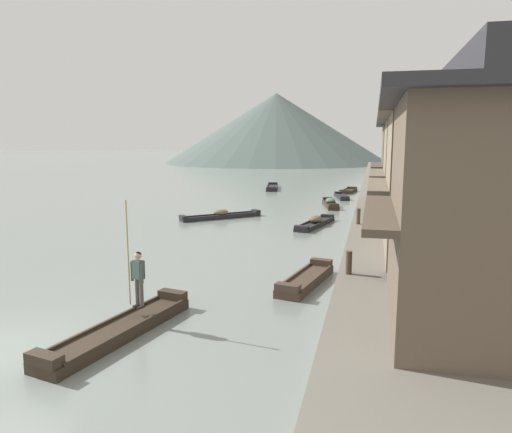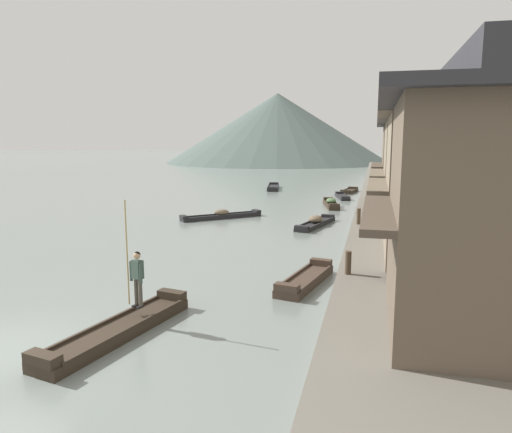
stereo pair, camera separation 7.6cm
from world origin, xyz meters
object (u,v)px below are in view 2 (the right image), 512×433
Objects in this scene: boat_midriver_drifting at (349,191)px; boat_midriver_upstream at (222,216)px; mooring_post_dock_near at (348,263)px; house_waterfront_tall at (441,166)px; boatman_person at (137,272)px; boat_moored_far at (316,222)px; boat_foreground_poled at (119,330)px; boat_moored_third at (273,188)px; boat_moored_nearest at (305,280)px; mooring_post_dock_mid at (359,216)px; boat_upstream_distant at (331,204)px; house_waterfront_second at (470,177)px; boat_moored_second at (342,197)px; house_waterfront_narrow at (423,160)px.

boat_midriver_drifting is 0.82× the size of boat_midriver_upstream.
house_waterfront_tall is at bearing 68.42° from mooring_post_dock_near.
boatman_person is 0.61× the size of boat_moored_far.
mooring_post_dock_near is (9.10, -14.59, 1.08)m from boat_midriver_upstream.
boat_foreground_poled reaches higher than boat_midriver_drifting.
boatman_person is at bearing -83.81° from boat_moored_third.
boat_moored_nearest is 4.96× the size of mooring_post_dock_mid.
boat_moored_far is at bearing -71.20° from boat_moored_third.
mooring_post_dock_mid is at bearing -174.14° from house_waterfront_tall.
boatman_person is 0.69× the size of boat_upstream_distant.
mooring_post_dock_mid reaches higher than boat_moored_far.
boatman_person reaches higher than boat_midriver_drifting.
boat_moored_third reaches higher than boat_midriver_drifting.
boat_midriver_drifting is 32.63m from mooring_post_dock_near.
boat_moored_far is 6.57× the size of mooring_post_dock_near.
house_waterfront_second reaches higher than mooring_post_dock_mid.
boat_moored_third is 1.29× the size of boat_upstream_distant.
boat_upstream_distant reaches higher than boat_foreground_poled.
boatman_person is at bearing -96.56° from boat_moored_second.
boat_midriver_drifting is 30.13m from house_waterfront_second.
house_waterfront_tall and house_waterfront_narrow have the same top height.
house_waterfront_tall is at bearing 91.18° from house_waterfront_second.
boat_midriver_upstream is 14.32m from house_waterfront_tall.
boat_foreground_poled is 24.17m from house_waterfront_narrow.
boatman_person is 25.80m from boat_upstream_distant.
boat_midriver_upstream is at bearing -167.12° from house_waterfront_narrow.
boat_upstream_distant reaches higher than boat_midriver_drifting.
boat_moored_nearest is (4.21, 5.79, 0.00)m from boat_foreground_poled.
boat_moored_far is (7.05, -20.72, 0.06)m from boat_moored_third.
house_waterfront_tall reaches higher than mooring_post_dock_mid.
house_waterfront_narrow reaches higher than boat_midriver_drifting.
boat_moored_nearest is 17.37m from house_waterfront_narrow.
boat_midriver_upstream is 9.93m from boat_upstream_distant.
boat_moored_third is at bearing 114.04° from house_waterfront_second.
boatman_person is 0.80× the size of boat_midriver_drifting.
mooring_post_dock_near reaches higher than boat_moored_third.
boatman_person is at bearing -96.96° from boat_upstream_distant.
boat_midriver_upstream reaches higher than boat_moored_nearest.
mooring_post_dock_near is at bearing -58.05° from boat_midriver_upstream.
boatman_person reaches higher than boat_moored_far.
boat_midriver_upstream reaches higher than boat_midriver_drifting.
boatman_person is 3.71× the size of mooring_post_dock_mid.
boat_foreground_poled is 1.75× the size of boatman_person.
mooring_post_dock_near reaches higher than boat_foreground_poled.
mooring_post_dock_near is (1.67, -32.57, 1.13)m from boat_midriver_drifting.
house_waterfront_narrow reaches higher than boat_moored_second.
house_waterfront_tall is at bearing -76.19° from boat_midriver_drifting.
boat_midriver_upstream is (-7.06, -13.18, 0.06)m from boat_moored_second.
house_waterfront_tall is (9.54, 13.43, 2.35)m from boatman_person.
boatman_person is 36.37m from boat_midriver_drifting.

